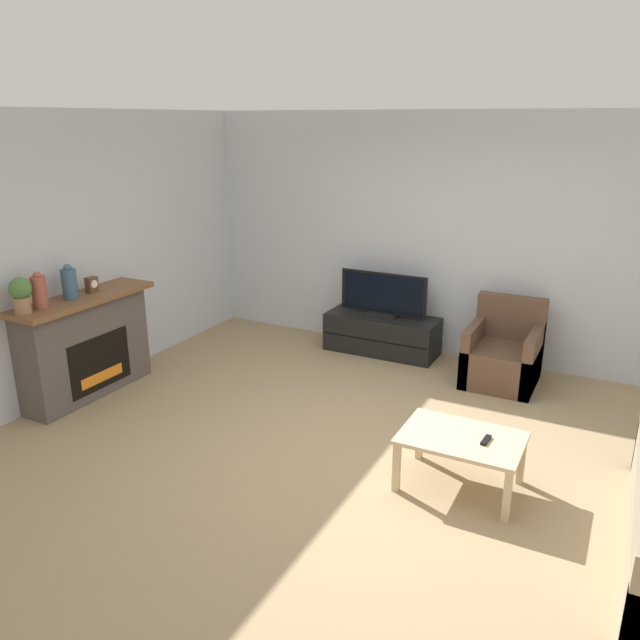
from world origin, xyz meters
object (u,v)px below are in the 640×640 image
potted_plant (21,293)px  armchair (503,356)px  tv_stand (382,334)px  coffee_table (461,443)px  tv (383,296)px  remote (486,440)px  fireplace (85,345)px  mantel_vase_centre_left (69,283)px  mantel_vase_left (39,291)px  mantel_clock (92,285)px

potted_plant → armchair: potted_plant is taller
tv_stand → coffee_table: (1.56, -2.35, 0.14)m
tv → remote: bearing=-53.5°
fireplace → mantel_vase_centre_left: mantel_vase_centre_left is taller
potted_plant → mantel_vase_left: bearing=90.0°
mantel_clock → tv_stand: bearing=47.0°
remote → coffee_table: bearing=-174.3°
tv → armchair: 1.50m
tv_stand → remote: bearing=-53.5°
mantel_vase_left → tv: size_ratio=0.32×
mantel_vase_centre_left → tv_stand: 3.42m
mantel_clock → potted_plant: (-0.00, -0.77, 0.10)m
fireplace → mantel_vase_centre_left: bearing=-81.4°
fireplace → mantel_clock: bearing=83.2°
coffee_table → potted_plant: bearing=-169.5°
mantel_vase_left → potted_plant: bearing=-90.0°
mantel_vase_left → potted_plant: mantel_vase_left is taller
fireplace → remote: (3.87, 0.06, -0.09)m
mantel_vase_centre_left → coffee_table: 3.77m
tv → armchair: (1.43, -0.23, -0.39)m
coffee_table → armchair: bearing=93.7°
mantel_clock → tv_stand: 3.22m
fireplace → mantel_clock: (0.02, 0.15, 0.57)m
mantel_clock → potted_plant: bearing=-90.1°
remote → potted_plant: bearing=-165.8°
armchair → potted_plant: bearing=-141.7°
fireplace → potted_plant: potted_plant is taller
potted_plant → remote: 3.98m
fireplace → coffee_table: size_ratio=1.68×
mantel_vase_left → remote: (3.85, 0.50, -0.74)m
mantel_vase_left → remote: size_ratio=2.17×
fireplace → mantel_vase_centre_left: 0.66m
mantel_vase_centre_left → potted_plant: 0.51m
mantel_vase_left → remote: 3.95m
mantel_clock → armchair: 4.16m
potted_plant → armchair: 4.60m
tv_stand → remote: (1.74, -2.35, 0.21)m
armchair → tv_stand: bearing=170.7°
armchair → remote: bearing=-81.7°
remote → mantel_vase_left: bearing=-168.5°
mantel_vase_left → armchair: 4.49m
fireplace → mantel_vase_left: bearing=-87.8°
fireplace → remote: bearing=0.9°
mantel_vase_centre_left → potted_plant: mantel_vase_centre_left is taller
mantel_vase_centre_left → remote: size_ratio=2.16×
mantel_vase_left → tv_stand: (2.11, 2.85, -0.94)m
mantel_vase_centre_left → tv_stand: mantel_vase_centre_left is taller
tv_stand → tv: bearing=-90.0°
coffee_table → mantel_clock: bearing=178.6°
mantel_clock → tv_stand: mantel_clock is taller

